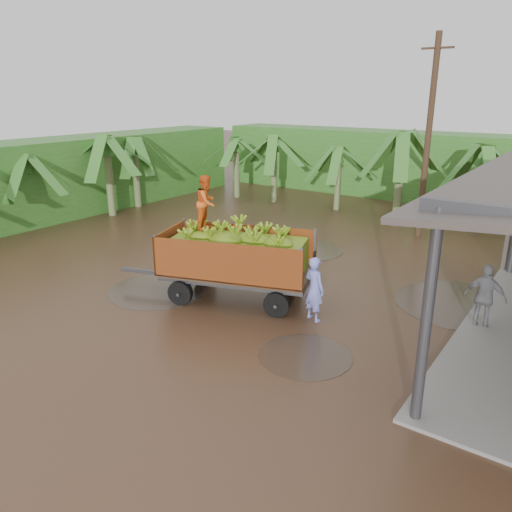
{
  "coord_description": "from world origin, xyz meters",
  "views": [
    {
      "loc": [
        7.37,
        -11.67,
        5.72
      ],
      "look_at": [
        -0.47,
        -0.56,
        1.21
      ],
      "focal_mm": 35.0,
      "sensor_mm": 36.0,
      "label": 1
    }
  ],
  "objects": [
    {
      "name": "man_blue",
      "position": [
        1.71,
        -1.04,
        0.86
      ],
      "size": [
        0.73,
        0.59,
        1.73
      ],
      "primitive_type": "imported",
      "rotation": [
        0.0,
        0.0,
        2.82
      ],
      "color": "#777EDA",
      "rests_on": "ground"
    },
    {
      "name": "banana_trailer",
      "position": [
        -0.8,
        -1.06,
        1.29
      ],
      "size": [
        5.88,
        3.26,
        3.5
      ],
      "rotation": [
        0.0,
        0.0,
        0.32
      ],
      "color": "#A44617",
      "rests_on": "ground"
    },
    {
      "name": "hedge_north",
      "position": [
        -2.0,
        16.0,
        1.8
      ],
      "size": [
        22.0,
        3.0,
        3.6
      ],
      "primitive_type": "cube",
      "color": "#2D661E",
      "rests_on": "ground"
    },
    {
      "name": "utility_pole",
      "position": [
        1.38,
        8.47,
        3.97
      ],
      "size": [
        1.2,
        0.24,
        7.82
      ],
      "color": "#47301E",
      "rests_on": "ground"
    },
    {
      "name": "ground",
      "position": [
        0.0,
        0.0,
        0.0
      ],
      "size": [
        100.0,
        100.0,
        0.0
      ],
      "primitive_type": "plane",
      "color": "black",
      "rests_on": "ground"
    },
    {
      "name": "banana_plants",
      "position": [
        -4.67,
        7.12,
        1.81
      ],
      "size": [
        24.35,
        20.24,
        4.13
      ],
      "color": "#2D661E",
      "rests_on": "ground"
    },
    {
      "name": "hedge_west",
      "position": [
        -14.0,
        4.0,
        1.8
      ],
      "size": [
        3.0,
        18.0,
        3.6
      ],
      "primitive_type": "cube",
      "color": "#2D661E",
      "rests_on": "ground"
    },
    {
      "name": "man_grey",
      "position": [
        5.43,
        0.95,
        0.85
      ],
      "size": [
        1.02,
        0.48,
        1.7
      ],
      "primitive_type": "imported",
      "rotation": [
        0.0,
        0.0,
        3.2
      ],
      "color": "slate",
      "rests_on": "ground"
    }
  ]
}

